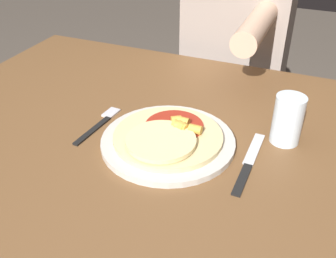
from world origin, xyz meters
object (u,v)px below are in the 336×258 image
pizza (168,136)px  drinking_glass (288,120)px  dining_table (155,171)px  fork (100,123)px  person_diner (235,58)px  plate (168,141)px  knife (249,163)px

pizza → drinking_glass: 0.26m
dining_table → fork: (-0.14, -0.01, 0.11)m
dining_table → person_diner: person_diner is taller
fork → person_diner: size_ratio=0.14×
plate → person_diner: person_diner is taller
knife → drinking_glass: bearing=64.9°
fork → drinking_glass: 0.43m
drinking_glass → person_diner: 0.62m
fork → knife: 0.37m
pizza → knife: pizza is taller
plate → fork: bearing=175.4°
drinking_glass → person_diner: (-0.25, 0.56, -0.11)m
plate → knife: (0.18, -0.00, -0.00)m
plate → pizza: size_ratio=1.23×
plate → dining_table: bearing=151.8°
dining_table → plate: 0.13m
fork → person_diner: person_diner is taller
pizza → person_diner: person_diner is taller
dining_table → pizza: (0.05, -0.03, 0.13)m
dining_table → person_diner: bearing=87.2°
person_diner → plate: bearing=-88.9°
knife → drinking_glass: 0.14m
pizza → fork: pizza is taller
dining_table → pizza: size_ratio=5.09×
pizza → drinking_glass: drinking_glass is taller
plate → person_diner: 0.67m
dining_table → drinking_glass: drinking_glass is taller
plate → knife: plate is taller
fork → person_diner: 0.68m
plate → person_diner: size_ratio=0.24×
knife → plate: bearing=179.1°
drinking_glass → person_diner: size_ratio=0.09×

